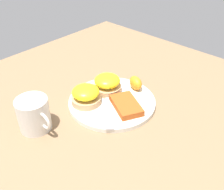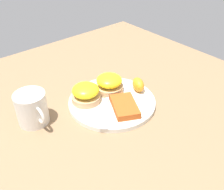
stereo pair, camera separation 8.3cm
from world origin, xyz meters
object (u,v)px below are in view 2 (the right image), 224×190
object	(u,v)px
sandwich_benedict_right	(86,93)
fork	(106,109)
orange_wedge	(138,85)
cup	(32,108)
sandwich_benedict_left	(109,83)
hashbrown_patty	(124,106)

from	to	relation	value
sandwich_benedict_right	fork	size ratio (longest dim) A/B	0.56
orange_wedge	cup	size ratio (longest dim) A/B	0.49
orange_wedge	fork	size ratio (longest dim) A/B	0.36
sandwich_benedict_left	cup	xyz separation A→B (m)	(-0.03, -0.26, 0.01)
hashbrown_patty	fork	xyz separation A→B (m)	(-0.03, -0.04, -0.01)
sandwich_benedict_left	fork	bearing A→B (deg)	-44.81
sandwich_benedict_left	cup	distance (m)	0.26
orange_wedge	sandwich_benedict_right	bearing A→B (deg)	-110.61
sandwich_benedict_right	fork	distance (m)	0.08
orange_wedge	hashbrown_patty	bearing A→B (deg)	-66.25
orange_wedge	cup	xyz separation A→B (m)	(-0.09, -0.34, 0.01)
sandwich_benedict_right	sandwich_benedict_left	bearing A→B (deg)	87.79
sandwich_benedict_left	orange_wedge	size ratio (longest dim) A/B	1.55
sandwich_benedict_right	fork	world-z (taller)	sandwich_benedict_right
hashbrown_patty	fork	world-z (taller)	hashbrown_patty
orange_wedge	cup	distance (m)	0.35
sandwich_benedict_right	orange_wedge	world-z (taller)	sandwich_benedict_right
orange_wedge	fork	xyz separation A→B (m)	(0.01, -0.15, -0.02)
sandwich_benedict_right	orange_wedge	xyz separation A→B (m)	(0.06, 0.17, -0.01)
fork	cup	size ratio (longest dim) A/B	1.38
sandwich_benedict_right	cup	size ratio (longest dim) A/B	0.77
fork	cup	distance (m)	0.22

